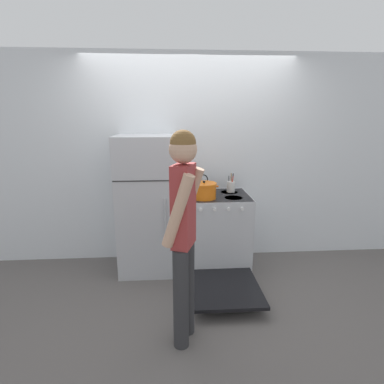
{
  "coord_description": "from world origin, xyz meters",
  "views": [
    {
      "loc": [
        -0.22,
        -3.69,
        1.82
      ],
      "look_at": [
        -0.01,
        -0.47,
        1.0
      ],
      "focal_mm": 28.0,
      "sensor_mm": 36.0,
      "label": 1
    }
  ],
  "objects_px": {
    "tea_kettle": "(203,187)",
    "utensil_jar": "(231,186)",
    "stove_range": "(217,233)",
    "dutch_oven_pot": "(204,191)",
    "person": "(184,228)",
    "refrigerator": "(148,205)"
  },
  "relations": [
    {
      "from": "refrigerator",
      "to": "tea_kettle",
      "type": "relative_size",
      "value": 7.13
    },
    {
      "from": "refrigerator",
      "to": "stove_range",
      "type": "bearing_deg",
      "value": -3.89
    },
    {
      "from": "tea_kettle",
      "to": "person",
      "type": "relative_size",
      "value": 0.13
    },
    {
      "from": "tea_kettle",
      "to": "dutch_oven_pot",
      "type": "bearing_deg",
      "value": -92.94
    },
    {
      "from": "utensil_jar",
      "to": "person",
      "type": "relative_size",
      "value": 0.14
    },
    {
      "from": "refrigerator",
      "to": "stove_range",
      "type": "distance_m",
      "value": 0.89
    },
    {
      "from": "stove_range",
      "to": "person",
      "type": "height_order",
      "value": "person"
    },
    {
      "from": "tea_kettle",
      "to": "utensil_jar",
      "type": "bearing_deg",
      "value": 1.01
    },
    {
      "from": "stove_range",
      "to": "dutch_oven_pot",
      "type": "distance_m",
      "value": 0.58
    },
    {
      "from": "stove_range",
      "to": "dutch_oven_pot",
      "type": "bearing_deg",
      "value": -151.89
    },
    {
      "from": "utensil_jar",
      "to": "stove_range",
      "type": "bearing_deg",
      "value": -137.26
    },
    {
      "from": "dutch_oven_pot",
      "to": "person",
      "type": "relative_size",
      "value": 0.19
    },
    {
      "from": "dutch_oven_pot",
      "to": "utensil_jar",
      "type": "relative_size",
      "value": 1.36
    },
    {
      "from": "refrigerator",
      "to": "utensil_jar",
      "type": "xyz_separation_m",
      "value": [
        1.0,
        0.12,
        0.18
      ]
    },
    {
      "from": "dutch_oven_pot",
      "to": "tea_kettle",
      "type": "distance_m",
      "value": 0.26
    },
    {
      "from": "stove_range",
      "to": "dutch_oven_pot",
      "type": "height_order",
      "value": "dutch_oven_pot"
    },
    {
      "from": "refrigerator",
      "to": "person",
      "type": "relative_size",
      "value": 0.93
    },
    {
      "from": "stove_range",
      "to": "person",
      "type": "bearing_deg",
      "value": -110.5
    },
    {
      "from": "utensil_jar",
      "to": "person",
      "type": "bearing_deg",
      "value": -114.9
    },
    {
      "from": "dutch_oven_pot",
      "to": "refrigerator",
      "type": "bearing_deg",
      "value": 167.29
    },
    {
      "from": "tea_kettle",
      "to": "utensil_jar",
      "type": "height_order",
      "value": "utensil_jar"
    },
    {
      "from": "tea_kettle",
      "to": "utensil_jar",
      "type": "relative_size",
      "value": 0.95
    }
  ]
}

